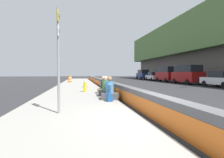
% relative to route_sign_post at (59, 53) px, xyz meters
% --- Properties ---
extents(ground_plane, '(160.00, 160.00, 0.00)m').
position_rel_route_sign_post_xyz_m(ground_plane, '(-1.28, -3.09, -2.21)').
color(ground_plane, '#2B2B2D').
rests_on(ground_plane, ground).
extents(sidewalk_strip, '(80.00, 4.40, 0.14)m').
position_rel_route_sign_post_xyz_m(sidewalk_strip, '(-1.28, -0.44, -2.14)').
color(sidewalk_strip, gray).
rests_on(sidewalk_strip, ground_plane).
extents(jersey_barrier, '(76.00, 0.45, 0.85)m').
position_rel_route_sign_post_xyz_m(jersey_barrier, '(-1.28, -3.09, -1.79)').
color(jersey_barrier, '#545456').
rests_on(jersey_barrier, ground_plane).
extents(route_sign_post, '(0.44, 0.09, 3.60)m').
position_rel_route_sign_post_xyz_m(route_sign_post, '(0.00, 0.00, 0.00)').
color(route_sign_post, gray).
rests_on(route_sign_post, sidewalk_strip).
extents(fire_hydrant, '(0.26, 0.46, 0.88)m').
position_rel_route_sign_post_xyz_m(fire_hydrant, '(6.95, -1.11, -1.62)').
color(fire_hydrant, gold).
rests_on(fire_hydrant, sidewalk_strip).
extents(seated_person_foreground, '(0.82, 0.94, 1.22)m').
position_rel_route_sign_post_xyz_m(seated_person_foreground, '(2.98, -2.27, -1.69)').
color(seated_person_foreground, '#424247').
rests_on(seated_person_foreground, sidewalk_strip).
extents(seated_person_middle, '(0.79, 0.91, 1.20)m').
position_rel_route_sign_post_xyz_m(seated_person_middle, '(4.44, -2.28, -1.69)').
color(seated_person_middle, black).
rests_on(seated_person_middle, sidewalk_strip).
extents(seated_person_rear, '(0.84, 0.94, 1.17)m').
position_rel_route_sign_post_xyz_m(seated_person_rear, '(5.85, -2.32, -1.71)').
color(seated_person_rear, '#706651').
rests_on(seated_person_rear, sidewalk_strip).
extents(backpack, '(0.32, 0.28, 0.40)m').
position_rel_route_sign_post_xyz_m(backpack, '(2.23, -2.15, -1.88)').
color(backpack, navy).
rests_on(backpack, sidewalk_strip).
extents(construction_barrel, '(0.54, 0.54, 0.95)m').
position_rel_route_sign_post_xyz_m(construction_barrel, '(20.83, 0.67, -1.59)').
color(construction_barrel, orange).
rests_on(construction_barrel, sidewalk_strip).
extents(parked_car_third, '(4.52, 1.99, 1.71)m').
position_rel_route_sign_post_xyz_m(parked_car_third, '(10.19, -15.33, -1.35)').
color(parked_car_third, silver).
rests_on(parked_car_third, ground_plane).
extents(parked_car_fourth, '(5.11, 2.12, 2.56)m').
position_rel_route_sign_post_xyz_m(parked_car_fourth, '(16.22, -15.27, -0.86)').
color(parked_car_fourth, maroon).
rests_on(parked_car_fourth, ground_plane).
extents(parked_car_midline, '(5.14, 2.18, 2.56)m').
position_rel_route_sign_post_xyz_m(parked_car_midline, '(22.16, -15.31, -0.86)').
color(parked_car_midline, maroon).
rests_on(parked_car_midline, ground_plane).
extents(parked_car_far, '(4.57, 2.08, 1.71)m').
position_rel_route_sign_post_xyz_m(parked_car_far, '(27.59, -15.21, -1.35)').
color(parked_car_far, silver).
rests_on(parked_car_far, ground_plane).
extents(parked_car_farther, '(4.85, 2.16, 2.28)m').
position_rel_route_sign_post_xyz_m(parked_car_farther, '(33.96, -15.37, -1.03)').
color(parked_car_farther, navy).
rests_on(parked_car_farther, ground_plane).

